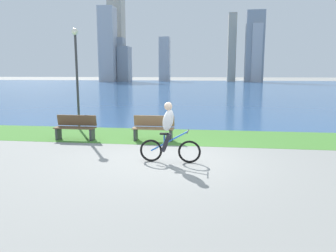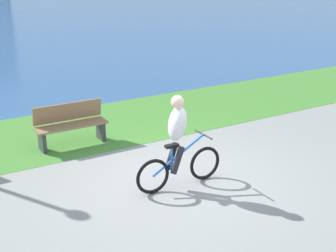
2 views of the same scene
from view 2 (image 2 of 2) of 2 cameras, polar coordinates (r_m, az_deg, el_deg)
ground_plane at (r=8.49m, az=0.99°, el=-6.64°), size 300.00×300.00×0.00m
grass_strip_bayside at (r=11.30m, az=-8.05°, el=0.12°), size 120.00×3.18×0.01m
cyclist_lead at (r=7.93m, az=1.23°, el=-2.02°), size 1.69×0.52×1.67m
bench_near_path at (r=10.12m, az=-11.79°, el=0.18°), size 1.50×0.47×0.90m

